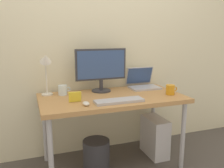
{
  "coord_description": "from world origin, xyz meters",
  "views": [
    {
      "loc": [
        -0.77,
        -2.14,
        1.31
      ],
      "look_at": [
        0.0,
        0.0,
        0.84
      ],
      "focal_mm": 38.91,
      "sensor_mm": 36.0,
      "label": 1
    }
  ],
  "objects_px": {
    "laptop": "(142,83)",
    "coffee_mug": "(170,90)",
    "keyboard": "(119,101)",
    "photo_frame": "(75,97)",
    "monitor": "(101,67)",
    "wastebasket": "(96,155)",
    "mouse": "(86,104)",
    "desk_lamp": "(46,65)",
    "desk": "(112,102)",
    "computer_tower": "(155,136)",
    "glass_cup": "(63,90)"
  },
  "relations": [
    {
      "from": "monitor",
      "to": "wastebasket",
      "type": "distance_m",
      "value": 0.87
    },
    {
      "from": "computer_tower",
      "to": "keyboard",
      "type": "bearing_deg",
      "value": -154.37
    },
    {
      "from": "desk",
      "to": "keyboard",
      "type": "bearing_deg",
      "value": -92.83
    },
    {
      "from": "laptop",
      "to": "coffee_mug",
      "type": "relative_size",
      "value": 2.64
    },
    {
      "from": "monitor",
      "to": "mouse",
      "type": "height_order",
      "value": "monitor"
    },
    {
      "from": "coffee_mug",
      "to": "keyboard",
      "type": "bearing_deg",
      "value": -171.97
    },
    {
      "from": "desk",
      "to": "glass_cup",
      "type": "xyz_separation_m",
      "value": [
        -0.44,
        0.21,
        0.11
      ]
    },
    {
      "from": "glass_cup",
      "to": "desk_lamp",
      "type": "bearing_deg",
      "value": 173.85
    },
    {
      "from": "keyboard",
      "to": "glass_cup",
      "type": "bearing_deg",
      "value": 135.22
    },
    {
      "from": "photo_frame",
      "to": "keyboard",
      "type": "bearing_deg",
      "value": -19.9
    },
    {
      "from": "coffee_mug",
      "to": "wastebasket",
      "type": "bearing_deg",
      "value": 172.68
    },
    {
      "from": "glass_cup",
      "to": "computer_tower",
      "type": "distance_m",
      "value": 1.11
    },
    {
      "from": "laptop",
      "to": "keyboard",
      "type": "bearing_deg",
      "value": -134.76
    },
    {
      "from": "mouse",
      "to": "computer_tower",
      "type": "bearing_deg",
      "value": 16.97
    },
    {
      "from": "desk",
      "to": "monitor",
      "type": "distance_m",
      "value": 0.39
    },
    {
      "from": "glass_cup",
      "to": "wastebasket",
      "type": "distance_m",
      "value": 0.72
    },
    {
      "from": "monitor",
      "to": "photo_frame",
      "type": "xyz_separation_m",
      "value": [
        -0.34,
        -0.31,
        -0.21
      ]
    },
    {
      "from": "coffee_mug",
      "to": "desk",
      "type": "bearing_deg",
      "value": 166.53
    },
    {
      "from": "keyboard",
      "to": "coffee_mug",
      "type": "height_order",
      "value": "coffee_mug"
    },
    {
      "from": "laptop",
      "to": "coffee_mug",
      "type": "bearing_deg",
      "value": -72.7
    },
    {
      "from": "desk_lamp",
      "to": "keyboard",
      "type": "relative_size",
      "value": 0.97
    },
    {
      "from": "laptop",
      "to": "photo_frame",
      "type": "xyz_separation_m",
      "value": [
        -0.82,
        -0.33,
        -0.01
      ]
    },
    {
      "from": "monitor",
      "to": "desk_lamp",
      "type": "relative_size",
      "value": 1.25
    },
    {
      "from": "laptop",
      "to": "glass_cup",
      "type": "distance_m",
      "value": 0.89
    },
    {
      "from": "desk",
      "to": "computer_tower",
      "type": "distance_m",
      "value": 0.68
    },
    {
      "from": "monitor",
      "to": "mouse",
      "type": "xyz_separation_m",
      "value": [
        -0.27,
        -0.44,
        -0.24
      ]
    },
    {
      "from": "laptop",
      "to": "computer_tower",
      "type": "xyz_separation_m",
      "value": [
        0.06,
        -0.21,
        -0.56
      ]
    },
    {
      "from": "keyboard",
      "to": "wastebasket",
      "type": "relative_size",
      "value": 1.47
    },
    {
      "from": "computer_tower",
      "to": "desk_lamp",
      "type": "bearing_deg",
      "value": 169.97
    },
    {
      "from": "monitor",
      "to": "computer_tower",
      "type": "bearing_deg",
      "value": -19.45
    },
    {
      "from": "desk",
      "to": "desk_lamp",
      "type": "bearing_deg",
      "value": 159.02
    },
    {
      "from": "monitor",
      "to": "desk_lamp",
      "type": "height_order",
      "value": "monitor"
    },
    {
      "from": "computer_tower",
      "to": "wastebasket",
      "type": "distance_m",
      "value": 0.69
    },
    {
      "from": "keyboard",
      "to": "coffee_mug",
      "type": "bearing_deg",
      "value": 8.03
    },
    {
      "from": "mouse",
      "to": "coffee_mug",
      "type": "bearing_deg",
      "value": 5.37
    },
    {
      "from": "desk",
      "to": "glass_cup",
      "type": "bearing_deg",
      "value": 154.57
    },
    {
      "from": "desk",
      "to": "wastebasket",
      "type": "bearing_deg",
      "value": -167.19
    },
    {
      "from": "photo_frame",
      "to": "glass_cup",
      "type": "bearing_deg",
      "value": 102.14
    },
    {
      "from": "desk_lamp",
      "to": "coffee_mug",
      "type": "distance_m",
      "value": 1.23
    },
    {
      "from": "photo_frame",
      "to": "wastebasket",
      "type": "distance_m",
      "value": 0.65
    },
    {
      "from": "keyboard",
      "to": "mouse",
      "type": "bearing_deg",
      "value": -179.79
    },
    {
      "from": "desk_lamp",
      "to": "photo_frame",
      "type": "height_order",
      "value": "desk_lamp"
    },
    {
      "from": "mouse",
      "to": "glass_cup",
      "type": "distance_m",
      "value": 0.45
    },
    {
      "from": "computer_tower",
      "to": "wastebasket",
      "type": "height_order",
      "value": "computer_tower"
    },
    {
      "from": "desk_lamp",
      "to": "keyboard",
      "type": "height_order",
      "value": "desk_lamp"
    },
    {
      "from": "desk",
      "to": "computer_tower",
      "type": "bearing_deg",
      "value": 3.56
    },
    {
      "from": "desk",
      "to": "monitor",
      "type": "relative_size",
      "value": 2.58
    },
    {
      "from": "desk",
      "to": "photo_frame",
      "type": "distance_m",
      "value": 0.4
    },
    {
      "from": "photo_frame",
      "to": "monitor",
      "type": "bearing_deg",
      "value": 42.45
    },
    {
      "from": "coffee_mug",
      "to": "photo_frame",
      "type": "relative_size",
      "value": 1.1
    }
  ]
}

